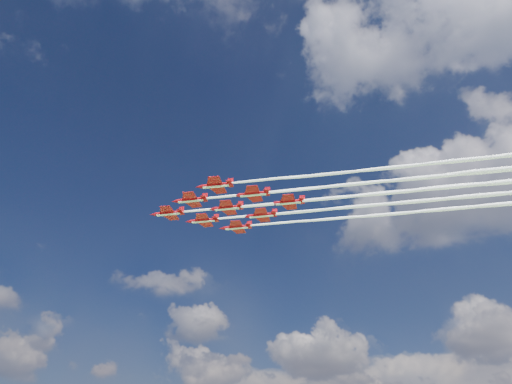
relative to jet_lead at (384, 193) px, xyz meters
The scene contains 8 objects.
jet_lead is the anchor object (origin of this frame).
jet_row2_port 12.61m from the jet_lead, ahead, with size 135.50×70.77×2.98m.
jet_row2_starb 12.61m from the jet_lead, 62.23° to the left, with size 135.50×70.77×2.98m.
jet_row3_port 25.21m from the jet_lead, ahead, with size 135.50×70.77×2.98m.
jet_row3_centre 20.52m from the jet_lead, 26.70° to the left, with size 135.50×70.77×2.98m.
jet_row3_starb 25.21m from the jet_lead, 62.23° to the left, with size 135.50×70.77×2.98m.
jet_row4_port 31.64m from the jet_lead, 13.31° to the left, with size 135.50×70.77×2.98m.
jet_row4_starb 31.64m from the jet_lead, 40.09° to the left, with size 135.50×70.77×2.98m.
Camera 1 is at (92.19, -107.71, 6.09)m, focal length 35.00 mm.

